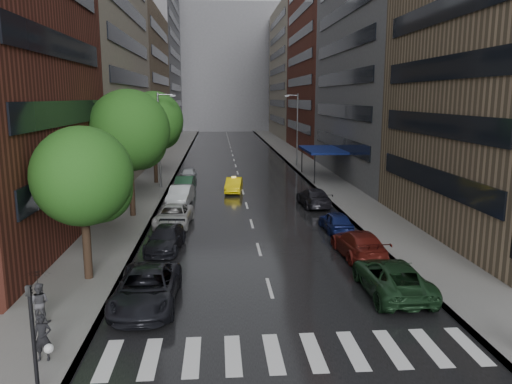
% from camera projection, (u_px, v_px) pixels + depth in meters
% --- Properties ---
extents(ground, '(220.00, 220.00, 0.00)m').
position_uv_depth(ground, '(280.00, 327.00, 19.24)').
color(ground, gray).
rests_on(ground, ground).
extents(road, '(14.00, 140.00, 0.01)m').
position_uv_depth(road, '(235.00, 162.00, 68.20)').
color(road, black).
rests_on(road, ground).
extents(sidewalk_left, '(4.00, 140.00, 0.15)m').
position_uv_depth(sidewalk_left, '(168.00, 162.00, 67.50)').
color(sidewalk_left, gray).
rests_on(sidewalk_left, ground).
extents(sidewalk_right, '(4.00, 140.00, 0.15)m').
position_uv_depth(sidewalk_right, '(300.00, 161.00, 68.88)').
color(sidewalk_right, gray).
rests_on(sidewalk_right, ground).
extents(crosswalk, '(13.15, 2.80, 0.01)m').
position_uv_depth(crosswalk, '(293.00, 352.00, 17.29)').
color(crosswalk, silver).
rests_on(crosswalk, ground).
extents(buildings_left, '(8.00, 108.00, 38.00)m').
position_uv_depth(buildings_left, '(129.00, 46.00, 72.67)').
color(buildings_left, maroon).
rests_on(buildings_left, ground).
extents(buildings_right, '(8.05, 109.10, 36.00)m').
position_uv_depth(buildings_right, '(334.00, 53.00, 73.09)').
color(buildings_right, '#937A5B').
rests_on(buildings_right, ground).
extents(building_far, '(40.00, 14.00, 32.00)m').
position_uv_depth(building_far, '(225.00, 69.00, 131.80)').
color(building_far, slate).
rests_on(building_far, ground).
extents(tree_near, '(4.68, 4.68, 7.46)m').
position_uv_depth(tree_near, '(82.00, 177.00, 23.13)').
color(tree_near, '#382619').
rests_on(tree_near, ground).
extents(tree_mid, '(5.85, 5.85, 9.32)m').
position_uv_depth(tree_mid, '(129.00, 131.00, 35.60)').
color(tree_mid, '#382619').
rests_on(tree_mid, ground).
extents(tree_far, '(5.86, 5.86, 9.34)m').
position_uv_depth(tree_far, '(154.00, 121.00, 49.76)').
color(tree_far, '#382619').
rests_on(tree_far, ground).
extents(taxi, '(1.89, 4.22, 1.35)m').
position_uv_depth(taxi, '(234.00, 185.00, 46.40)').
color(taxi, yellow).
rests_on(taxi, ground).
extents(parked_cars_left, '(2.71, 36.99, 1.59)m').
position_uv_depth(parked_cars_left, '(174.00, 214.00, 34.59)').
color(parked_cars_left, black).
rests_on(parked_cars_left, ground).
extents(parked_cars_right, '(2.60, 23.76, 1.53)m').
position_uv_depth(parked_cars_right, '(348.00, 233.00, 29.71)').
color(parked_cars_right, '#16311A').
rests_on(parked_cars_right, ground).
extents(ped_bag_walker, '(0.66, 0.47, 1.59)m').
position_uv_depth(ped_bag_walker, '(43.00, 338.00, 16.39)').
color(ped_bag_walker, black).
rests_on(ped_bag_walker, sidewalk_left).
extents(ped_black_umbrella, '(0.96, 0.98, 2.09)m').
position_uv_depth(ped_black_umbrella, '(38.00, 292.00, 19.08)').
color(ped_black_umbrella, '#47464B').
rests_on(ped_black_umbrella, sidewalk_left).
extents(traffic_light, '(0.18, 0.15, 3.45)m').
position_uv_depth(traffic_light, '(33.00, 331.00, 14.05)').
color(traffic_light, black).
rests_on(traffic_light, sidewalk_left).
extents(street_lamp_left, '(1.74, 0.22, 9.00)m').
position_uv_depth(street_lamp_left, '(160.00, 138.00, 47.11)').
color(street_lamp_left, gray).
rests_on(street_lamp_left, sidewalk_left).
extents(street_lamp_right, '(1.74, 0.22, 9.00)m').
position_uv_depth(street_lamp_right, '(297.00, 128.00, 62.98)').
color(street_lamp_right, gray).
rests_on(street_lamp_right, sidewalk_right).
extents(awning, '(4.00, 8.00, 3.12)m').
position_uv_depth(awning, '(323.00, 150.00, 53.61)').
color(awning, navy).
rests_on(awning, sidewalk_right).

